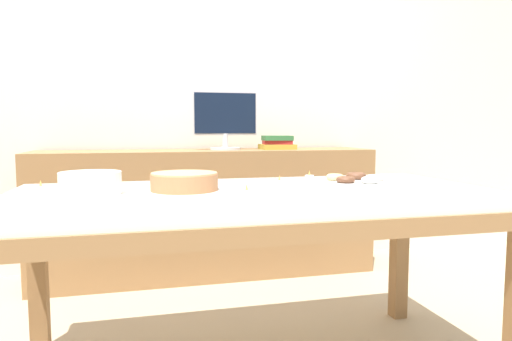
% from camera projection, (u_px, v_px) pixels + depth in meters
% --- Properties ---
extents(wall_back, '(8.00, 0.10, 2.60)m').
position_uv_depth(wall_back, '(201.00, 79.00, 3.18)').
color(wall_back, silver).
rests_on(wall_back, ground).
extents(dining_table, '(1.81, 0.89, 0.73)m').
position_uv_depth(dining_table, '(256.00, 213.00, 1.70)').
color(dining_table, silver).
rests_on(dining_table, ground).
extents(sideboard, '(2.16, 0.44, 0.82)m').
position_uv_depth(sideboard, '(208.00, 213.00, 2.98)').
color(sideboard, olive).
rests_on(sideboard, ground).
extents(computer_monitor, '(0.42, 0.20, 0.38)m').
position_uv_depth(computer_monitor, '(225.00, 121.00, 2.95)').
color(computer_monitor, silver).
rests_on(computer_monitor, sideboard).
extents(book_stack, '(0.22, 0.18, 0.09)m').
position_uv_depth(book_stack, '(277.00, 143.00, 3.05)').
color(book_stack, '#B29933').
rests_on(book_stack, sideboard).
extents(cake_chocolate_round, '(0.30, 0.30, 0.08)m').
position_uv_depth(cake_chocolate_round, '(184.00, 184.00, 1.61)').
color(cake_chocolate_round, white).
rests_on(cake_chocolate_round, dining_table).
extents(pastry_platter, '(0.36, 0.36, 0.04)m').
position_uv_depth(pastry_platter, '(357.00, 181.00, 1.88)').
color(pastry_platter, white).
rests_on(pastry_platter, dining_table).
extents(plate_stack, '(0.21, 0.21, 0.08)m').
position_uv_depth(plate_stack, '(91.00, 183.00, 1.59)').
color(plate_stack, white).
rests_on(plate_stack, dining_table).
extents(tealight_right_edge, '(0.04, 0.04, 0.04)m').
position_uv_depth(tealight_right_edge, '(309.00, 176.00, 2.10)').
color(tealight_right_edge, silver).
rests_on(tealight_right_edge, dining_table).
extents(tealight_left_edge, '(0.04, 0.04, 0.04)m').
position_uv_depth(tealight_left_edge, '(41.00, 187.00, 1.71)').
color(tealight_left_edge, silver).
rests_on(tealight_left_edge, dining_table).
extents(tealight_near_cakes, '(0.04, 0.04, 0.04)m').
position_uv_depth(tealight_near_cakes, '(101.00, 184.00, 1.80)').
color(tealight_near_cakes, silver).
rests_on(tealight_near_cakes, dining_table).
extents(tealight_near_front, '(0.04, 0.04, 0.04)m').
position_uv_depth(tealight_near_front, '(279.00, 181.00, 1.90)').
color(tealight_near_front, silver).
rests_on(tealight_near_front, dining_table).
extents(tealight_centre, '(0.04, 0.04, 0.04)m').
position_uv_depth(tealight_centre, '(247.00, 192.00, 1.59)').
color(tealight_centre, silver).
rests_on(tealight_centre, dining_table).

